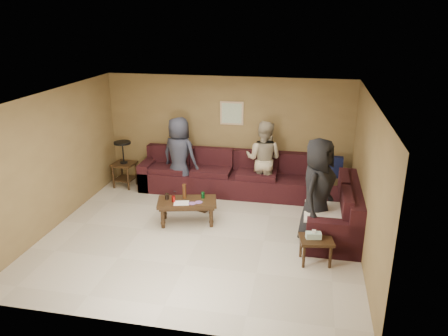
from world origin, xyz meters
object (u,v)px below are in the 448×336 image
person_middle (263,159)px  end_table_left (124,163)px  person_left (179,156)px  coffee_table (187,204)px  side_table_right (316,241)px  waste_bin (203,204)px  sectional_sofa (257,190)px  person_right (317,191)px

person_middle → end_table_left: bearing=13.4°
person_left → coffee_table: bearing=127.8°
person_middle → side_table_right: bearing=125.6°
waste_bin → person_middle: bearing=42.4°
sectional_sofa → waste_bin: size_ratio=16.52×
side_table_right → person_middle: bearing=113.8°
side_table_right → person_left: person_left is taller
side_table_right → person_right: person_right is taller
side_table_right → sectional_sofa: bearing=120.1°
end_table_left → waste_bin: size_ratio=3.79×
end_table_left → person_right: size_ratio=0.58×
sectional_sofa → person_left: bearing=169.0°
waste_bin → person_right: person_right is taller
side_table_right → person_middle: (-1.13, 2.55, 0.46)m
coffee_table → end_table_left: bearing=141.7°
end_table_left → waste_bin: 2.30m
end_table_left → person_middle: person_middle is taller
sectional_sofa → coffee_table: (-1.19, -1.09, 0.06)m
coffee_table → end_table_left: end_table_left is taller
sectional_sofa → person_middle: person_middle is taller
end_table_left → person_middle: 3.17m
sectional_sofa → side_table_right: (1.19, -2.05, 0.05)m
sectional_sofa → end_table_left: bearing=172.4°
sectional_sofa → side_table_right: bearing=-59.9°
person_left → waste_bin: bearing=147.7°
person_left → person_middle: bearing=-158.6°
side_table_right → coffee_table: bearing=158.1°
coffee_table → side_table_right: size_ratio=2.07×
coffee_table → waste_bin: (0.17, 0.60, -0.25)m
side_table_right → person_right: size_ratio=0.31×
person_left → person_middle: person_left is taller
person_right → person_left: bearing=82.2°
end_table_left → waste_bin: end_table_left is taller
end_table_left → person_right: bearing=-21.6°
person_left → end_table_left: bearing=13.2°
end_table_left → person_left: (1.34, -0.07, 0.29)m
coffee_table → person_middle: 2.08m
sectional_sofa → side_table_right: size_ratio=8.03×
end_table_left → coffee_table: bearing=-38.3°
waste_bin → person_right: size_ratio=0.15×
end_table_left → waste_bin: bearing=-23.5°
coffee_table → person_middle: person_middle is taller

